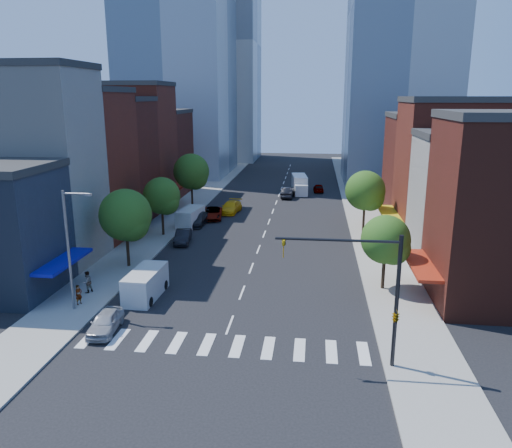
{
  "coord_description": "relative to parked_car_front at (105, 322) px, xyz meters",
  "views": [
    {
      "loc": [
        5.6,
        -31.77,
        15.59
      ],
      "look_at": [
        0.77,
        9.25,
        5.0
      ],
      "focal_mm": 35.0,
      "sensor_mm": 36.0,
      "label": 1
    }
  ],
  "objects": [
    {
      "name": "parked_car_third",
      "position": [
        0.74,
        32.77,
        0.03
      ],
      "size": [
        3.12,
        5.54,
        1.46
      ],
      "primitive_type": "imported",
      "rotation": [
        0.0,
        0.0,
        0.14
      ],
      "color": "#999999",
      "rests_on": "ground"
    },
    {
      "name": "parked_car_front",
      "position": [
        0.0,
        0.0,
        0.0
      ],
      "size": [
        1.99,
        4.26,
        1.41
      ],
      "primitive_type": "imported",
      "rotation": [
        0.0,
        0.0,
        0.08
      ],
      "color": "#A4A4A9",
      "rests_on": "ground"
    },
    {
      "name": "box_truck",
      "position": [
        11.49,
        51.93,
        0.68
      ],
      "size": [
        2.95,
        7.46,
        2.92
      ],
      "rotation": [
        0.0,
        0.0,
        0.12
      ],
      "color": "silver",
      "rests_on": "ground"
    },
    {
      "name": "tree_right_far",
      "position": [
        19.9,
        27.92,
        4.16
      ],
      "size": [
        4.6,
        4.6,
        7.2
      ],
      "color": "black",
      "rests_on": "sidewalk_right"
    },
    {
      "name": "bldg_right_3",
      "position": [
        29.24,
        36.0,
        5.79
      ],
      "size": [
        12.0,
        10.0,
        13.0
      ],
      "primitive_type": "cube",
      "color": "#4F1D13",
      "rests_on": "ground"
    },
    {
      "name": "tree_left_near",
      "position": [
        -3.1,
        12.92,
        4.16
      ],
      "size": [
        4.8,
        4.8,
        7.3
      ],
      "color": "black",
      "rests_on": "sidewalk_left"
    },
    {
      "name": "crosswalk",
      "position": [
        8.24,
        -1.0,
        -0.7
      ],
      "size": [
        19.0,
        3.0,
        0.01
      ],
      "primitive_type": "cube",
      "color": "silver",
      "rests_on": "ground"
    },
    {
      "name": "tree_left_far",
      "position": [
        -3.1,
        37.92,
        4.5
      ],
      "size": [
        5.0,
        5.0,
        7.75
      ],
      "color": "black",
      "rests_on": "sidewalk_left"
    },
    {
      "name": "sidewalk_left",
      "position": [
        -4.26,
        42.0,
        -0.63
      ],
      "size": [
        5.0,
        120.0,
        0.15
      ],
      "primitive_type": "cube",
      "color": "gray",
      "rests_on": "ground"
    },
    {
      "name": "bldg_left_4",
      "position": [
        -12.76,
        39.5,
        7.79
      ],
      "size": [
        12.0,
        9.0,
        17.0
      ],
      "primitive_type": "cube",
      "color": "maroon",
      "rests_on": "ground"
    },
    {
      "name": "cargo_van_far",
      "position": [
        -1.27,
        28.8,
        0.37
      ],
      "size": [
        2.65,
        5.33,
        2.18
      ],
      "rotation": [
        0.0,
        0.0,
        -0.12
      ],
      "color": "silver",
      "rests_on": "ground"
    },
    {
      "name": "bldg_left_2",
      "position": [
        -12.76,
        22.5,
        7.29
      ],
      "size": [
        12.0,
        9.0,
        16.0
      ],
      "primitive_type": "cube",
      "color": "maroon",
      "rests_on": "ground"
    },
    {
      "name": "taxi",
      "position": [
        2.54,
        36.41,
        0.08
      ],
      "size": [
        2.83,
        5.63,
        1.57
      ],
      "primitive_type": "imported",
      "rotation": [
        0.0,
        0.0,
        -0.12
      ],
      "color": "#EEB30C",
      "rests_on": "ground"
    },
    {
      "name": "tree_right_near",
      "position": [
        19.9,
        9.92,
        3.48
      ],
      "size": [
        4.0,
        4.0,
        6.2
      ],
      "color": "black",
      "rests_on": "sidewalk_right"
    },
    {
      "name": "parked_car_rear",
      "position": [
        -0.5,
        29.36,
        0.05
      ],
      "size": [
        2.35,
        5.32,
        1.52
      ],
      "primitive_type": "imported",
      "rotation": [
        0.0,
        0.0,
        -0.04
      ],
      "color": "black",
      "rests_on": "ground"
    },
    {
      "name": "pedestrian_near",
      "position": [
        -3.75,
        3.88,
        0.22
      ],
      "size": [
        0.59,
        0.67,
        1.55
      ],
      "primitive_type": "imported",
      "rotation": [
        0.0,
        0.0,
        1.07
      ],
      "color": "#999999",
      "rests_on": "sidewalk_left"
    },
    {
      "name": "bldg_right_2",
      "position": [
        29.24,
        26.0,
        6.79
      ],
      "size": [
        12.0,
        10.0,
        15.0
      ],
      "primitive_type": "cube",
      "color": "maroon",
      "rests_on": "ground"
    },
    {
      "name": "tower_far_w",
      "position": [
        -9.76,
        97.0,
        27.29
      ],
      "size": [
        18.0,
        18.0,
        56.0
      ],
      "primitive_type": "cube",
      "color": "#9EA5AD",
      "rests_on": "ground"
    },
    {
      "name": "ground",
      "position": [
        8.24,
        2.0,
        -0.71
      ],
      "size": [
        220.0,
        220.0,
        0.0
      ],
      "primitive_type": "plane",
      "color": "black",
      "rests_on": "ground"
    },
    {
      "name": "tree_left_mid",
      "position": [
        -3.1,
        23.92,
        3.82
      ],
      "size": [
        4.2,
        4.2,
        6.65
      ],
      "color": "black",
      "rests_on": "sidewalk_left"
    },
    {
      "name": "traffic_signal",
      "position": [
        18.19,
        -2.5,
        3.45
      ],
      "size": [
        7.24,
        2.24,
        8.0
      ],
      "color": "black",
      "rests_on": "sidewalk_right"
    },
    {
      "name": "traffic_car_oncoming",
      "position": [
        9.74,
        48.03,
        0.11
      ],
      "size": [
        1.99,
        5.05,
        1.64
      ],
      "primitive_type": "imported",
      "rotation": [
        0.0,
        0.0,
        3.09
      ],
      "color": "black",
      "rests_on": "ground"
    },
    {
      "name": "bldg_right_1",
      "position": [
        29.24,
        17.0,
        5.29
      ],
      "size": [
        12.0,
        8.0,
        12.0
      ],
      "primitive_type": "cube",
      "color": "#B3AEA5",
      "rests_on": "ground"
    },
    {
      "name": "tower_ne",
      "position": [
        28.24,
        64.0,
        29.29
      ],
      "size": [
        18.0,
        20.0,
        60.0
      ],
      "primitive_type": "cube",
      "color": "#9EA5AD",
      "rests_on": "ground"
    },
    {
      "name": "traffic_car_far",
      "position": [
        14.62,
        53.34,
        -0.02
      ],
      "size": [
        1.79,
        4.07,
        1.36
      ],
      "primitive_type": "imported",
      "rotation": [
        0.0,
        0.0,
        3.19
      ],
      "color": "#999999",
      "rests_on": "ground"
    },
    {
      "name": "cargo_van_near",
      "position": [
        0.74,
        6.09,
        0.4
      ],
      "size": [
        2.29,
        5.32,
        2.24
      ],
      "rotation": [
        0.0,
        0.0,
        -0.03
      ],
      "color": "silver",
      "rests_on": "ground"
    },
    {
      "name": "bldg_left_1",
      "position": [
        -12.76,
        14.0,
        8.29
      ],
      "size": [
        12.0,
        8.0,
        18.0
      ],
      "primitive_type": "cube",
      "color": "#B3AEA5",
      "rests_on": "ground"
    },
    {
      "name": "streetlight",
      "position": [
        -3.56,
        3.0,
        4.57
      ],
      "size": [
        2.25,
        0.25,
        9.0
      ],
      "color": "slate",
      "rests_on": "sidewalk_left"
    },
    {
      "name": "parked_car_second",
      "position": [
        -0.24,
        21.39,
        0.01
      ],
      "size": [
        2.07,
        4.51,
        1.43
      ],
      "primitive_type": "imported",
      "rotation": [
        0.0,
        0.0,
        0.13
      ],
      "color": "black",
      "rests_on": "ground"
    },
    {
      "name": "pedestrian_far",
      "position": [
        -4.15,
        6.21,
        0.34
      ],
      "size": [
        1.0,
        1.08,
        1.79
      ],
      "primitive_type": "imported",
      "rotation": [
        0.0,
        0.0,
        -2.04
      ],
      "color": "#999999",
      "rests_on": "sidewalk_left"
    },
    {
      "name": "bldg_left_5",
      "position": [
        -12.76,
        49.0,
        5.79
      ],
      "size": [
        12.0,
        10.0,
        13.0
      ],
      "primitive_type": "cube",
      "color": "#4F1D13",
      "rests_on": "ground"
    },
    {
      "name": "sidewalk_right",
      "position": [
        20.74,
        42.0,
        -0.63
      ],
      "size": [
        5.0,
        120.0,
        0.15
      ],
      "primitive_type": "cube",
      "color": "gray",
      "rests_on": "ground"
    },
    {
      "name": "bldg_left_3",
      "position": [
        -12.76,
        31.0,
        6.79
      ],
      "size": [
        12.0,
        8.0,
        15.0
      ],
      "primitive_type": "cube",
      "color": "#4F1D13",
      "rests_on": "ground"
    }
  ]
}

